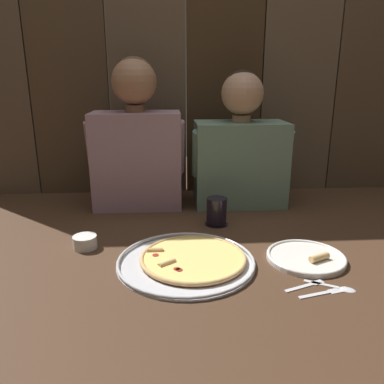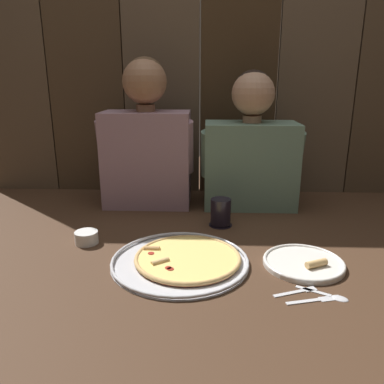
{
  "view_description": "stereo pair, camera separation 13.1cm",
  "coord_description": "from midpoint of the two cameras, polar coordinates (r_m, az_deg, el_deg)",
  "views": [
    {
      "loc": [
        -0.1,
        -1.15,
        0.56
      ],
      "look_at": [
        -0.01,
        0.1,
        0.18
      ],
      "focal_mm": 35.51,
      "sensor_mm": 36.0,
      "label": 1
    },
    {
      "loc": [
        0.04,
        -1.15,
        0.56
      ],
      "look_at": [
        -0.01,
        0.1,
        0.18
      ],
      "focal_mm": 35.51,
      "sensor_mm": 36.0,
      "label": 2
    }
  ],
  "objects": [
    {
      "name": "table_fork",
      "position": [
        1.12,
        13.58,
        -13.55
      ],
      "size": [
        0.13,
        0.06,
        0.01
      ],
      "color": "silver",
      "rests_on": "ground"
    },
    {
      "name": "dipping_bowl",
      "position": [
        1.37,
        -18.48,
        -7.09
      ],
      "size": [
        0.08,
        0.08,
        0.04
      ],
      "color": "white",
      "rests_on": "ground"
    },
    {
      "name": "drinking_glass",
      "position": [
        1.49,
        1.22,
        -2.99
      ],
      "size": [
        0.09,
        0.09,
        0.11
      ],
      "color": "black",
      "rests_on": "ground"
    },
    {
      "name": "table_spoon",
      "position": [
        1.13,
        18.1,
        -13.5
      ],
      "size": [
        0.13,
        0.08,
        0.01
      ],
      "color": "silver",
      "rests_on": "ground"
    },
    {
      "name": "table_knife",
      "position": [
        1.1,
        16.03,
        -14.41
      ],
      "size": [
        0.15,
        0.05,
        0.01
      ],
      "color": "silver",
      "rests_on": "ground"
    },
    {
      "name": "diner_right",
      "position": [
        1.71,
        5.1,
        6.7
      ],
      "size": [
        0.44,
        0.23,
        0.59
      ],
      "color": "slate",
      "rests_on": "ground"
    },
    {
      "name": "diner_left",
      "position": [
        1.69,
        -10.58,
        7.59
      ],
      "size": [
        0.42,
        0.22,
        0.64
      ],
      "color": "gray",
      "rests_on": "ground"
    },
    {
      "name": "ground_plane",
      "position": [
        1.28,
        -2.07,
        -9.06
      ],
      "size": [
        3.2,
        3.2,
        0.0
      ],
      "primitive_type": "plane",
      "color": "#422B1C"
    },
    {
      "name": "pizza_tray",
      "position": [
        1.21,
        -3.62,
        -10.19
      ],
      "size": [
        0.43,
        0.43,
        0.03
      ],
      "color": "silver",
      "rests_on": "ground"
    },
    {
      "name": "wooden_backdrop_wall",
      "position": [
        1.89,
        -3.02,
        20.16
      ],
      "size": [
        2.19,
        0.03,
        1.34
      ],
      "color": "brown",
      "rests_on": "ground"
    },
    {
      "name": "dinner_plate",
      "position": [
        1.26,
        13.93,
        -9.55
      ],
      "size": [
        0.25,
        0.25,
        0.03
      ],
      "color": "white",
      "rests_on": "ground"
    }
  ]
}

